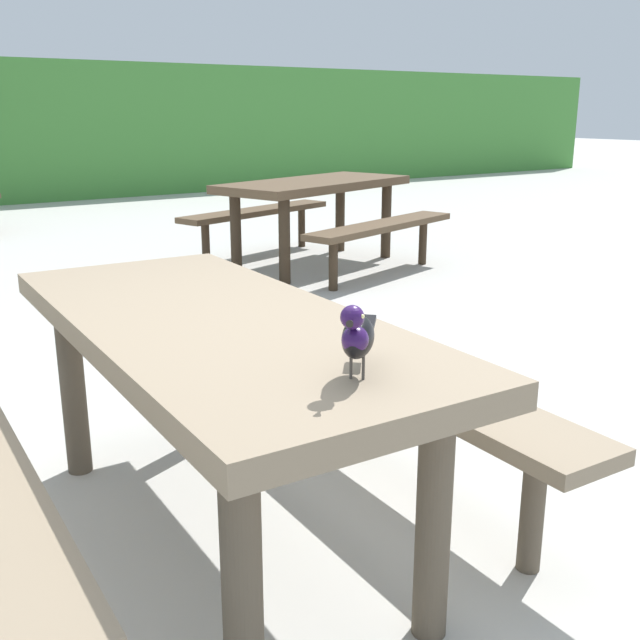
# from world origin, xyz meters

# --- Properties ---
(ground_plane) EXTENTS (60.00, 60.00, 0.00)m
(ground_plane) POSITION_xyz_m (0.00, 0.00, 0.00)
(ground_plane) COLOR #B7B5AD
(picnic_table_foreground) EXTENTS (1.74, 1.83, 0.74)m
(picnic_table_foreground) POSITION_xyz_m (0.02, 0.06, 0.56)
(picnic_table_foreground) COLOR #84725B
(picnic_table_foreground) RESTS_ON ground
(bird_grackle) EXTENTS (0.22, 0.22, 0.18)m
(bird_grackle) POSITION_xyz_m (0.04, -0.61, 0.84)
(bird_grackle) COLOR black
(bird_grackle) RESTS_ON picnic_table_foreground
(picnic_table_mid_right) EXTENTS (2.12, 2.10, 0.74)m
(picnic_table_mid_right) POSITION_xyz_m (2.68, 3.49, 0.56)
(picnic_table_mid_right) COLOR brown
(picnic_table_mid_right) RESTS_ON ground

